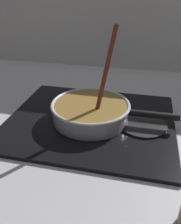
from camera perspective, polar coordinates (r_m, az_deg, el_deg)
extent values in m
cube|color=#B7B7BC|center=(0.75, -14.45, -9.95)|extent=(2.40, 1.60, 0.04)
cube|color=silver|center=(1.34, -0.33, 22.18)|extent=(2.40, 0.02, 0.55)
cube|color=black|center=(0.83, 0.00, -2.05)|extent=(0.56, 0.48, 0.01)
torus|color=#592D0C|center=(0.83, 0.00, -1.46)|extent=(0.16, 0.16, 0.01)
cylinder|color=#262628|center=(0.82, 12.21, -2.90)|extent=(0.16, 0.16, 0.01)
cylinder|color=silver|center=(0.82, 0.00, 0.00)|extent=(0.25, 0.25, 0.06)
cylinder|color=olive|center=(0.82, 0.00, 0.25)|extent=(0.24, 0.24, 0.05)
torus|color=silver|center=(0.80, 0.00, 1.75)|extent=(0.27, 0.27, 0.01)
cylinder|color=black|center=(0.80, 14.63, -0.67)|extent=(0.16, 0.02, 0.02)
cylinder|color=#EDD88C|center=(0.85, -3.48, 2.66)|extent=(0.03, 0.03, 0.01)
cylinder|color=beige|center=(0.81, 0.13, 1.01)|extent=(0.03, 0.03, 0.01)
cylinder|color=#E5CC7A|center=(0.75, 0.38, -1.31)|extent=(0.03, 0.03, 0.01)
cylinder|color=beige|center=(0.75, 4.41, -1.46)|extent=(0.03, 0.03, 0.01)
cylinder|color=#EDD88C|center=(0.86, -0.98, 2.97)|extent=(0.03, 0.03, 0.01)
cylinder|color=#E5CC7A|center=(0.76, -5.47, -1.07)|extent=(0.03, 0.03, 0.01)
cylinder|color=beige|center=(0.89, 1.64, 3.82)|extent=(0.03, 0.03, 0.01)
cylinder|color=maroon|center=(0.76, 3.66, 9.58)|extent=(0.06, 0.09, 0.27)
cube|color=brown|center=(0.78, 1.38, -0.33)|extent=(0.05, 0.05, 0.01)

